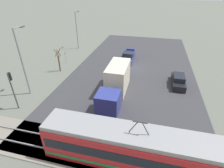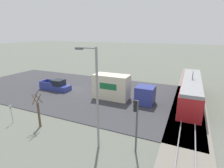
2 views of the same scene
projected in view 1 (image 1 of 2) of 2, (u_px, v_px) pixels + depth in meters
The scene contains 12 objects.
ground_plane at pixel (134, 68), 31.81m from camera, with size 320.00×320.00×0.00m, color #60665B.
road_surface at pixel (134, 67), 31.79m from camera, with size 20.17×42.36×0.08m.
rail_bed at pixel (106, 155), 15.50m from camera, with size 59.52×4.40×0.22m.
light_rail_tram at pixel (137, 148), 14.12m from camera, with size 15.57×2.79×4.46m.
box_truck at pixel (116, 83), 23.27m from camera, with size 2.60×9.34×3.77m.
pickup_truck at pixel (128, 57), 34.09m from camera, with size 1.99×5.74×1.95m.
sedan_car_0 at pixel (178, 81), 25.91m from camera, with size 1.79×4.72×1.61m.
traffic_light_pole at pixel (12, 86), 19.97m from camera, with size 0.28×0.47×4.76m.
street_tree at pixel (59, 61), 29.70m from camera, with size 0.96×0.80×4.01m.
street_lamp_near_crossing at pixel (77, 28), 39.08m from camera, with size 0.36×1.95×8.12m.
street_lamp_mid_block at pixel (22, 59), 21.96m from camera, with size 0.36×1.95×8.91m.
no_parking_sign at pixel (65, 56), 33.03m from camera, with size 0.32×0.08×2.19m.
Camera 1 is at (-3.01, 29.20, 13.27)m, focal length 28.00 mm.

